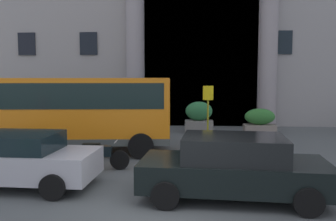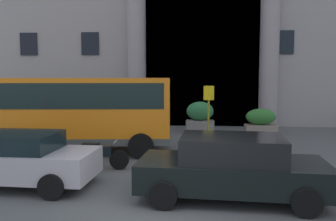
{
  "view_description": "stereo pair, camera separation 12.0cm",
  "coord_description": "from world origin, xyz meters",
  "px_view_note": "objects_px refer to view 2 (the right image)",
  "views": [
    {
      "loc": [
        0.39,
        -7.4,
        2.87
      ],
      "look_at": [
        -0.4,
        4.99,
        1.67
      ],
      "focal_mm": 37.65,
      "sensor_mm": 36.0,
      "label": 1
    },
    {
      "loc": [
        0.51,
        -7.39,
        2.87
      ],
      "look_at": [
        -0.4,
        4.99,
        1.67
      ],
      "focal_mm": 37.65,
      "sensor_mm": 36.0,
      "label": 2
    }
  ],
  "objects_px": {
    "bus_stop_sign": "(209,108)",
    "hedge_planter_entrance_left": "(1,117)",
    "scooter_by_planter": "(212,156)",
    "hedge_planter_far_west": "(200,118)",
    "parked_sedan_second": "(232,167)",
    "hedge_planter_entrance_right": "(261,122)",
    "hedge_planter_east": "(106,120)",
    "motorcycle_near_kerb": "(96,155)",
    "orange_minibus": "(80,108)",
    "parked_compact_extra": "(12,159)"
  },
  "relations": [
    {
      "from": "orange_minibus",
      "to": "hedge_planter_east",
      "type": "height_order",
      "value": "orange_minibus"
    },
    {
      "from": "hedge_planter_far_west",
      "to": "parked_sedan_second",
      "type": "height_order",
      "value": "hedge_planter_far_west"
    },
    {
      "from": "hedge_planter_entrance_right",
      "to": "parked_sedan_second",
      "type": "distance_m",
      "value": 9.79
    },
    {
      "from": "hedge_planter_entrance_right",
      "to": "motorcycle_near_kerb",
      "type": "bearing_deg",
      "value": -131.6
    },
    {
      "from": "hedge_planter_entrance_left",
      "to": "parked_compact_extra",
      "type": "distance_m",
      "value": 10.44
    },
    {
      "from": "orange_minibus",
      "to": "hedge_planter_far_west",
      "type": "distance_m",
      "value": 6.9
    },
    {
      "from": "hedge_planter_entrance_left",
      "to": "bus_stop_sign",
      "type": "bearing_deg",
      "value": -13.85
    },
    {
      "from": "hedge_planter_east",
      "to": "motorcycle_near_kerb",
      "type": "relative_size",
      "value": 0.9
    },
    {
      "from": "scooter_by_planter",
      "to": "bus_stop_sign",
      "type": "bearing_deg",
      "value": 100.68
    },
    {
      "from": "hedge_planter_east",
      "to": "motorcycle_near_kerb",
      "type": "bearing_deg",
      "value": -78.21
    },
    {
      "from": "hedge_planter_entrance_right",
      "to": "scooter_by_planter",
      "type": "bearing_deg",
      "value": -111.49
    },
    {
      "from": "hedge_planter_east",
      "to": "hedge_planter_far_west",
      "type": "distance_m",
      "value": 4.82
    },
    {
      "from": "orange_minibus",
      "to": "parked_sedan_second",
      "type": "relative_size",
      "value": 1.54
    },
    {
      "from": "bus_stop_sign",
      "to": "scooter_by_planter",
      "type": "xyz_separation_m",
      "value": [
        -0.08,
        -4.43,
        -1.08
      ]
    },
    {
      "from": "parked_sedan_second",
      "to": "bus_stop_sign",
      "type": "bearing_deg",
      "value": 96.53
    },
    {
      "from": "hedge_planter_east",
      "to": "hedge_planter_far_west",
      "type": "height_order",
      "value": "hedge_planter_far_west"
    },
    {
      "from": "bus_stop_sign",
      "to": "scooter_by_planter",
      "type": "distance_m",
      "value": 4.56
    },
    {
      "from": "hedge_planter_east",
      "to": "hedge_planter_entrance_right",
      "type": "relative_size",
      "value": 1.14
    },
    {
      "from": "hedge_planter_entrance_left",
      "to": "scooter_by_planter",
      "type": "distance_m",
      "value": 12.78
    },
    {
      "from": "orange_minibus",
      "to": "hedge_planter_far_west",
      "type": "bearing_deg",
      "value": 42.43
    },
    {
      "from": "hedge_planter_east",
      "to": "hedge_planter_entrance_left",
      "type": "distance_m",
      "value": 5.6
    },
    {
      "from": "parked_sedan_second",
      "to": "scooter_by_planter",
      "type": "height_order",
      "value": "parked_sedan_second"
    },
    {
      "from": "hedge_planter_east",
      "to": "scooter_by_planter",
      "type": "relative_size",
      "value": 0.86
    },
    {
      "from": "hedge_planter_entrance_left",
      "to": "hedge_planter_entrance_right",
      "type": "height_order",
      "value": "hedge_planter_entrance_left"
    },
    {
      "from": "hedge_planter_east",
      "to": "bus_stop_sign",
      "type": "bearing_deg",
      "value": -26.06
    },
    {
      "from": "hedge_planter_east",
      "to": "parked_compact_extra",
      "type": "relative_size",
      "value": 0.4
    },
    {
      "from": "bus_stop_sign",
      "to": "hedge_planter_entrance_left",
      "type": "xyz_separation_m",
      "value": [
        -10.71,
        2.64,
        -0.78
      ]
    },
    {
      "from": "parked_sedan_second",
      "to": "scooter_by_planter",
      "type": "distance_m",
      "value": 2.46
    },
    {
      "from": "hedge_planter_east",
      "to": "parked_sedan_second",
      "type": "height_order",
      "value": "parked_sedan_second"
    },
    {
      "from": "hedge_planter_east",
      "to": "scooter_by_planter",
      "type": "xyz_separation_m",
      "value": [
        5.04,
        -6.93,
        -0.19
      ]
    },
    {
      "from": "hedge_planter_entrance_left",
      "to": "scooter_by_planter",
      "type": "height_order",
      "value": "hedge_planter_entrance_left"
    },
    {
      "from": "parked_compact_extra",
      "to": "bus_stop_sign",
      "type": "bearing_deg",
      "value": 52.11
    },
    {
      "from": "parked_compact_extra",
      "to": "parked_sedan_second",
      "type": "bearing_deg",
      "value": -2.92
    },
    {
      "from": "hedge_planter_east",
      "to": "orange_minibus",
      "type": "bearing_deg",
      "value": -87.43
    },
    {
      "from": "orange_minibus",
      "to": "hedge_planter_entrance_right",
      "type": "bearing_deg",
      "value": 26.61
    },
    {
      "from": "hedge_planter_far_west",
      "to": "parked_compact_extra",
      "type": "xyz_separation_m",
      "value": [
        -5.05,
        -9.27,
        -0.03
      ]
    },
    {
      "from": "hedge_planter_entrance_right",
      "to": "parked_compact_extra",
      "type": "bearing_deg",
      "value": -132.01
    },
    {
      "from": "hedge_planter_entrance_left",
      "to": "parked_compact_extra",
      "type": "relative_size",
      "value": 0.37
    },
    {
      "from": "orange_minibus",
      "to": "bus_stop_sign",
      "type": "relative_size",
      "value": 2.8
    },
    {
      "from": "orange_minibus",
      "to": "parked_compact_extra",
      "type": "distance_m",
      "value": 4.32
    },
    {
      "from": "bus_stop_sign",
      "to": "hedge_planter_east",
      "type": "xyz_separation_m",
      "value": [
        -5.11,
        2.5,
        -0.89
      ]
    },
    {
      "from": "hedge_planter_far_west",
      "to": "hedge_planter_entrance_left",
      "type": "bearing_deg",
      "value": -178.3
    },
    {
      "from": "orange_minibus",
      "to": "scooter_by_planter",
      "type": "bearing_deg",
      "value": -30.96
    },
    {
      "from": "parked_sedan_second",
      "to": "parked_compact_extra",
      "type": "bearing_deg",
      "value": 178.94
    },
    {
      "from": "parked_sedan_second",
      "to": "motorcycle_near_kerb",
      "type": "height_order",
      "value": "parked_sedan_second"
    },
    {
      "from": "bus_stop_sign",
      "to": "hedge_planter_east",
      "type": "height_order",
      "value": "bus_stop_sign"
    },
    {
      "from": "hedge_planter_entrance_left",
      "to": "parked_sedan_second",
      "type": "bearing_deg",
      "value": -40.82
    },
    {
      "from": "scooter_by_planter",
      "to": "hedge_planter_entrance_left",
      "type": "bearing_deg",
      "value": 158.06
    },
    {
      "from": "parked_sedan_second",
      "to": "scooter_by_planter",
      "type": "relative_size",
      "value": 2.16
    },
    {
      "from": "hedge_planter_entrance_right",
      "to": "parked_sedan_second",
      "type": "bearing_deg",
      "value": -104.41
    }
  ]
}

